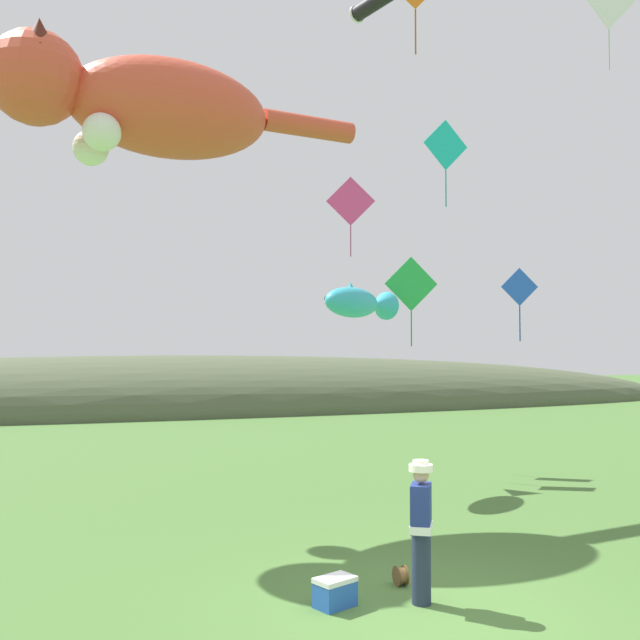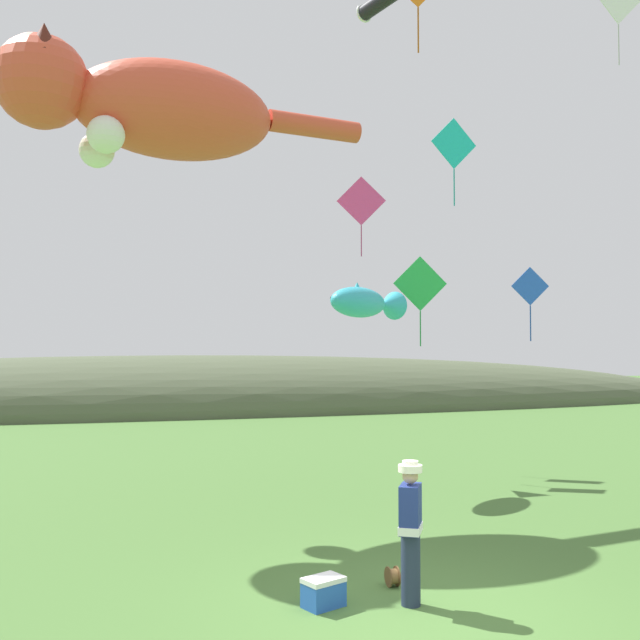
{
  "view_description": "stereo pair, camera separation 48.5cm",
  "coord_description": "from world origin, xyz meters",
  "px_view_note": "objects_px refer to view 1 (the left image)",
  "views": [
    {
      "loc": [
        -4.01,
        -7.87,
        3.18
      ],
      "look_at": [
        0.0,
        4.0,
        3.67
      ],
      "focal_mm": 40.0,
      "sensor_mm": 36.0,
      "label": 1
    },
    {
      "loc": [
        -3.55,
        -8.02,
        3.18
      ],
      "look_at": [
        0.0,
        4.0,
        3.67
      ],
      "focal_mm": 40.0,
      "sensor_mm": 36.0,
      "label": 2
    }
  ],
  "objects_px": {
    "festival_attendant": "(421,526)",
    "kite_giant_cat": "(143,105)",
    "picnic_cooler": "(335,592)",
    "kite_fish_windsock": "(359,303)",
    "kite_diamond_pink": "(351,202)",
    "kite_spool": "(401,576)",
    "kite_diamond_green": "(411,284)",
    "kite_diamond_teal": "(446,146)",
    "kite_diamond_blue": "(519,288)"
  },
  "relations": [
    {
      "from": "festival_attendant",
      "to": "kite_giant_cat",
      "type": "bearing_deg",
      "value": 114.48
    },
    {
      "from": "picnic_cooler",
      "to": "kite_fish_windsock",
      "type": "xyz_separation_m",
      "value": [
        3.15,
        7.08,
        4.06
      ]
    },
    {
      "from": "picnic_cooler",
      "to": "kite_diamond_pink",
      "type": "distance_m",
      "value": 13.64
    },
    {
      "from": "kite_spool",
      "to": "kite_giant_cat",
      "type": "bearing_deg",
      "value": 117.44
    },
    {
      "from": "kite_giant_cat",
      "to": "kite_fish_windsock",
      "type": "relative_size",
      "value": 3.03
    },
    {
      "from": "kite_diamond_green",
      "to": "kite_diamond_teal",
      "type": "bearing_deg",
      "value": -73.58
    },
    {
      "from": "kite_spool",
      "to": "kite_diamond_blue",
      "type": "xyz_separation_m",
      "value": [
        6.5,
        6.71,
        4.58
      ]
    },
    {
      "from": "kite_fish_windsock",
      "to": "kite_diamond_pink",
      "type": "bearing_deg",
      "value": 71.59
    },
    {
      "from": "kite_spool",
      "to": "kite_diamond_green",
      "type": "xyz_separation_m",
      "value": [
        3.94,
        7.71,
        4.68
      ]
    },
    {
      "from": "kite_giant_cat",
      "to": "kite_diamond_green",
      "type": "bearing_deg",
      "value": 16.14
    },
    {
      "from": "kite_diamond_teal",
      "to": "picnic_cooler",
      "type": "bearing_deg",
      "value": -127.81
    },
    {
      "from": "kite_giant_cat",
      "to": "kite_diamond_teal",
      "type": "xyz_separation_m",
      "value": [
        7.26,
        0.79,
        0.07
      ]
    },
    {
      "from": "picnic_cooler",
      "to": "kite_spool",
      "type": "bearing_deg",
      "value": 22.33
    },
    {
      "from": "kite_diamond_pink",
      "to": "kite_spool",
      "type": "bearing_deg",
      "value": -107.65
    },
    {
      "from": "picnic_cooler",
      "to": "kite_diamond_teal",
      "type": "bearing_deg",
      "value": 52.19
    },
    {
      "from": "festival_attendant",
      "to": "kite_diamond_pink",
      "type": "relative_size",
      "value": 0.76
    },
    {
      "from": "kite_diamond_pink",
      "to": "kite_diamond_blue",
      "type": "height_order",
      "value": "kite_diamond_pink"
    },
    {
      "from": "picnic_cooler",
      "to": "kite_diamond_blue",
      "type": "height_order",
      "value": "kite_diamond_blue"
    },
    {
      "from": "kite_diamond_green",
      "to": "festival_attendant",
      "type": "bearing_deg",
      "value": -115.33
    },
    {
      "from": "kite_diamond_pink",
      "to": "kite_diamond_blue",
      "type": "xyz_separation_m",
      "value": [
        3.23,
        -3.55,
        -2.69
      ]
    },
    {
      "from": "kite_giant_cat",
      "to": "kite_diamond_teal",
      "type": "bearing_deg",
      "value": 6.18
    },
    {
      "from": "kite_fish_windsock",
      "to": "kite_diamond_blue",
      "type": "xyz_separation_m",
      "value": [
        4.44,
        0.08,
        0.48
      ]
    },
    {
      "from": "kite_giant_cat",
      "to": "kite_diamond_pink",
      "type": "relative_size",
      "value": 3.3
    },
    {
      "from": "kite_fish_windsock",
      "to": "kite_diamond_blue",
      "type": "height_order",
      "value": "kite_diamond_blue"
    },
    {
      "from": "kite_fish_windsock",
      "to": "kite_diamond_green",
      "type": "height_order",
      "value": "kite_diamond_green"
    },
    {
      "from": "kite_diamond_blue",
      "to": "kite_diamond_teal",
      "type": "bearing_deg",
      "value": -174.72
    },
    {
      "from": "festival_attendant",
      "to": "kite_fish_windsock",
      "type": "bearing_deg",
      "value": 74.01
    },
    {
      "from": "kite_diamond_pink",
      "to": "festival_attendant",
      "type": "bearing_deg",
      "value": -106.8
    },
    {
      "from": "picnic_cooler",
      "to": "kite_diamond_green",
      "type": "bearing_deg",
      "value": 58.33
    },
    {
      "from": "kite_diamond_blue",
      "to": "kite_diamond_green",
      "type": "bearing_deg",
      "value": 158.47
    },
    {
      "from": "kite_fish_windsock",
      "to": "kite_giant_cat",
      "type": "bearing_deg",
      "value": -169.69
    },
    {
      "from": "kite_diamond_teal",
      "to": "festival_attendant",
      "type": "bearing_deg",
      "value": -121.07
    },
    {
      "from": "festival_attendant",
      "to": "kite_giant_cat",
      "type": "height_order",
      "value": "kite_giant_cat"
    },
    {
      "from": "kite_spool",
      "to": "kite_diamond_blue",
      "type": "relative_size",
      "value": 0.14
    },
    {
      "from": "festival_attendant",
      "to": "picnic_cooler",
      "type": "bearing_deg",
      "value": 166.53
    },
    {
      "from": "kite_diamond_green",
      "to": "kite_diamond_blue",
      "type": "height_order",
      "value": "kite_diamond_green"
    },
    {
      "from": "kite_giant_cat",
      "to": "kite_diamond_blue",
      "type": "bearing_deg",
      "value": 5.97
    },
    {
      "from": "kite_diamond_green",
      "to": "picnic_cooler",
      "type": "bearing_deg",
      "value": -121.67
    },
    {
      "from": "kite_giant_cat",
      "to": "kite_spool",
      "type": "bearing_deg",
      "value": -62.56
    },
    {
      "from": "kite_diamond_pink",
      "to": "kite_diamond_green",
      "type": "bearing_deg",
      "value": -75.1
    },
    {
      "from": "kite_fish_windsock",
      "to": "kite_diamond_teal",
      "type": "distance_m",
      "value": 4.48
    },
    {
      "from": "festival_attendant",
      "to": "kite_diamond_pink",
      "type": "height_order",
      "value": "kite_diamond_pink"
    },
    {
      "from": "kite_giant_cat",
      "to": "kite_diamond_pink",
      "type": "xyz_separation_m",
      "value": [
        6.23,
        4.54,
        -0.64
      ]
    },
    {
      "from": "festival_attendant",
      "to": "kite_spool",
      "type": "xyz_separation_m",
      "value": [
        0.05,
        0.7,
        -0.82
      ]
    },
    {
      "from": "kite_giant_cat",
      "to": "kite_diamond_green",
      "type": "xyz_separation_m",
      "value": [
        6.91,
        2.0,
        -3.24
      ]
    },
    {
      "from": "kite_giant_cat",
      "to": "kite_diamond_pink",
      "type": "bearing_deg",
      "value": 36.09
    },
    {
      "from": "kite_spool",
      "to": "kite_diamond_teal",
      "type": "xyz_separation_m",
      "value": [
        4.3,
        6.5,
        7.98
      ]
    },
    {
      "from": "kite_giant_cat",
      "to": "kite_diamond_blue",
      "type": "distance_m",
      "value": 10.09
    },
    {
      "from": "picnic_cooler",
      "to": "kite_diamond_teal",
      "type": "xyz_separation_m",
      "value": [
        5.4,
        6.95,
        7.94
      ]
    },
    {
      "from": "picnic_cooler",
      "to": "kite_giant_cat",
      "type": "distance_m",
      "value": 10.17
    }
  ]
}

